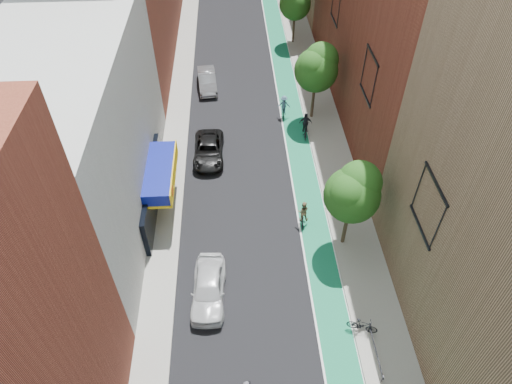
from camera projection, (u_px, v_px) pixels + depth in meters
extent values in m
cube|color=#167B55|center=(290.00, 105.00, 41.10)|extent=(2.00, 68.00, 0.01)
cube|color=gray|center=(179.00, 108.00, 40.64)|extent=(2.00, 68.00, 0.15)
cube|color=gray|center=(318.00, 104.00, 41.15)|extent=(3.00, 68.00, 0.15)
cube|color=silver|center=(73.00, 141.00, 27.74)|extent=(8.00, 20.00, 12.00)
cylinder|color=#332619|center=(346.00, 226.00, 28.63)|extent=(0.24, 0.24, 3.30)
sphere|color=#1C4612|center=(352.00, 195.00, 26.71)|extent=(3.36, 3.36, 3.36)
sphere|color=#1C4612|center=(360.00, 183.00, 26.44)|extent=(2.64, 2.64, 2.64)
sphere|color=#1C4612|center=(349.00, 193.00, 26.15)|extent=(2.40, 2.40, 2.40)
cylinder|color=#332619|center=(313.00, 101.00, 38.53)|extent=(0.24, 0.24, 3.47)
sphere|color=#1C4612|center=(316.00, 70.00, 36.52)|extent=(3.53, 3.53, 3.53)
sphere|color=#1C4612|center=(321.00, 60.00, 36.22)|extent=(2.77, 2.77, 2.77)
sphere|color=#1C4612|center=(313.00, 67.00, 35.94)|extent=(2.52, 2.52, 2.52)
cylinder|color=#332619|center=(294.00, 29.00, 48.59)|extent=(0.24, 0.24, 3.19)
sphere|color=#1C4612|center=(295.00, 4.00, 46.74)|extent=(3.25, 3.25, 3.25)
sphere|color=#1C4612|center=(293.00, 1.00, 46.19)|extent=(2.32, 2.32, 2.32)
imported|color=silver|center=(209.00, 288.00, 26.36)|extent=(2.12, 4.80, 1.61)
imported|color=black|center=(209.00, 150.00, 35.49)|extent=(2.36, 4.97, 1.37)
imported|color=gray|center=(207.00, 80.00, 42.72)|extent=(2.01, 4.72, 1.51)
imported|color=black|center=(303.00, 219.00, 30.63)|extent=(0.60, 1.61, 0.95)
imported|color=#8D7552|center=(303.00, 211.00, 30.23)|extent=(0.83, 0.68, 1.59)
imported|color=black|center=(305.00, 131.00, 37.59)|extent=(0.88, 1.94, 0.98)
imported|color=black|center=(306.00, 123.00, 37.15)|extent=(1.07, 0.55, 1.75)
imported|color=black|center=(284.00, 112.00, 39.56)|extent=(0.58, 1.53, 0.90)
imported|color=#45677C|center=(284.00, 104.00, 39.13)|extent=(1.12, 0.72, 1.64)
imported|color=black|center=(362.00, 326.00, 24.81)|extent=(1.76, 1.03, 1.02)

